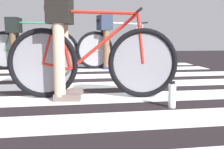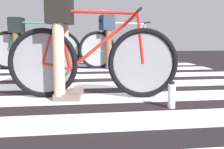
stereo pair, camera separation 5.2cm
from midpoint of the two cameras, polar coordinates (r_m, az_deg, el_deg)
ground at (r=3.60m, az=-7.24°, el=-2.15°), size 18.00×14.00×0.02m
crosswalk_markings at (r=3.86m, az=-7.91°, el=-1.26°), size 5.38×5.74×0.00m
bicycle_1_of_3 at (r=2.74m, az=-3.62°, el=2.97°), size 1.73×0.52×0.93m
cyclist_1_of_3 at (r=2.77m, az=-10.18°, el=8.75°), size 0.36×0.44×1.03m
bicycle_2_of_3 at (r=5.27m, az=2.53°, el=5.57°), size 1.73×0.52×0.93m
cyclist_2_of_3 at (r=5.18m, az=-0.76°, el=8.54°), size 0.36×0.44×1.02m
bicycle_3_of_3 at (r=5.33m, az=-15.80°, el=5.30°), size 1.74×0.52×0.93m
cyclist_3_of_3 at (r=5.39m, az=-19.17°, el=7.73°), size 0.33×0.42×0.97m
water_bottle at (r=2.45m, az=13.11°, el=-4.33°), size 0.07×0.07×0.24m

